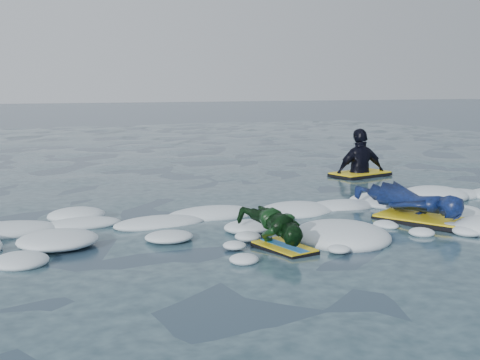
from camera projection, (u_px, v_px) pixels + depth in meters
name	position (u px, v px, depth m)	size (l,w,h in m)	color
ground	(232.00, 249.00, 6.56)	(120.00, 120.00, 0.00)	#1A2B3E
foam_band	(201.00, 229.00, 7.50)	(12.00, 3.10, 0.30)	white
prone_woman_unit	(411.00, 203.00, 7.97)	(1.11, 1.79, 0.45)	black
prone_child_unit	(277.00, 228.00, 6.64)	(0.55, 1.15, 0.42)	black
waiting_rider_unit	(360.00, 174.00, 11.83)	(1.32, 0.91, 1.80)	black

